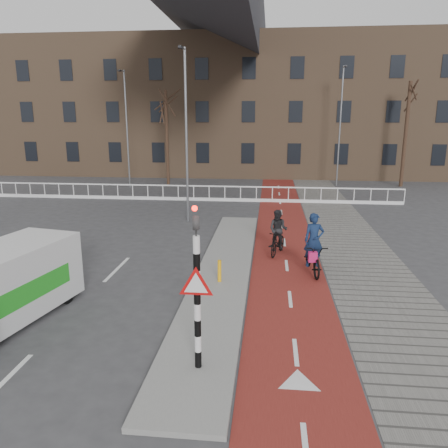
# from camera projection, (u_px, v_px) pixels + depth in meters

# --- Properties ---
(ground) EXTENTS (120.00, 120.00, 0.00)m
(ground) POSITION_uv_depth(u_px,v_px,m) (234.00, 329.00, 11.15)
(ground) COLOR #38383A
(ground) RESTS_ON ground
(bike_lane) EXTENTS (2.50, 60.00, 0.01)m
(bike_lane) POSITION_uv_depth(u_px,v_px,m) (283.00, 230.00, 20.65)
(bike_lane) COLOR maroon
(bike_lane) RESTS_ON ground
(sidewalk) EXTENTS (3.00, 60.00, 0.01)m
(sidewalk) POSITION_uv_depth(u_px,v_px,m) (343.00, 232.00, 20.36)
(sidewalk) COLOR slate
(sidewalk) RESTS_ON ground
(curb_island) EXTENTS (1.80, 16.00, 0.12)m
(curb_island) POSITION_uv_depth(u_px,v_px,m) (224.00, 271.00, 15.07)
(curb_island) COLOR gray
(curb_island) RESTS_ON ground
(traffic_signal) EXTENTS (0.80, 0.80, 3.68)m
(traffic_signal) POSITION_uv_depth(u_px,v_px,m) (197.00, 284.00, 8.78)
(traffic_signal) COLOR black
(traffic_signal) RESTS_ON curb_island
(bollard) EXTENTS (0.12, 0.12, 0.71)m
(bollard) POSITION_uv_depth(u_px,v_px,m) (219.00, 271.00, 13.92)
(bollard) COLOR #FFB00E
(bollard) RESTS_ON curb_island
(cyclist_near) EXTENTS (0.96, 2.10, 2.09)m
(cyclist_near) POSITION_uv_depth(u_px,v_px,m) (313.00, 253.00, 14.94)
(cyclist_near) COLOR black
(cyclist_near) RESTS_ON bike_lane
(cyclist_far) EXTENTS (0.95, 1.69, 1.78)m
(cyclist_far) POSITION_uv_depth(u_px,v_px,m) (278.00, 236.00, 16.89)
(cyclist_far) COLOR black
(cyclist_far) RESTS_ON bike_lane
(railing) EXTENTS (28.00, 0.10, 0.99)m
(railing) POSITION_uv_depth(u_px,v_px,m) (178.00, 196.00, 27.99)
(railing) COLOR silver
(railing) RESTS_ON ground
(townhouse_row) EXTENTS (46.00, 10.00, 15.90)m
(townhouse_row) POSITION_uv_depth(u_px,v_px,m) (231.00, 88.00, 40.45)
(townhouse_row) COLOR #7F6047
(townhouse_row) RESTS_ON ground
(tree_mid) EXTENTS (0.22, 0.22, 7.11)m
(tree_mid) POSITION_uv_depth(u_px,v_px,m) (167.00, 139.00, 32.75)
(tree_mid) COLOR #311E16
(tree_mid) RESTS_ON ground
(tree_right) EXTENTS (0.27, 0.27, 7.74)m
(tree_right) POSITION_uv_depth(u_px,v_px,m) (406.00, 135.00, 32.63)
(tree_right) COLOR #311E16
(tree_right) RESTS_ON ground
(streetlight_near) EXTENTS (0.12, 0.12, 8.42)m
(streetlight_near) POSITION_uv_depth(u_px,v_px,m) (186.00, 138.00, 21.50)
(streetlight_near) COLOR slate
(streetlight_near) RESTS_ON ground
(streetlight_left) EXTENTS (0.12, 0.12, 8.46)m
(streetlight_left) POSITION_uv_depth(u_px,v_px,m) (127.00, 130.00, 32.15)
(streetlight_left) COLOR slate
(streetlight_left) RESTS_ON ground
(streetlight_right) EXTENTS (0.12, 0.12, 8.83)m
(streetlight_right) POSITION_uv_depth(u_px,v_px,m) (340.00, 128.00, 32.91)
(streetlight_right) COLOR slate
(streetlight_right) RESTS_ON ground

